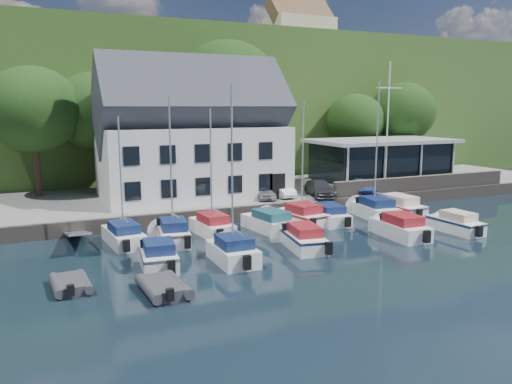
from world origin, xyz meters
TOP-DOWN VIEW (x-y plane):
  - ground at (0.00, 0.00)m, footprint 180.00×180.00m
  - quay at (0.00, 17.50)m, footprint 60.00×13.00m
  - quay_face at (0.00, 11.00)m, footprint 60.00×0.30m
  - hillside at (0.00, 62.00)m, footprint 160.00×75.00m
  - field_patch at (8.00, 70.00)m, footprint 50.00×30.00m
  - farmhouse at (22.00, 52.00)m, footprint 10.40×7.00m
  - harbor_building at (-7.00, 16.50)m, footprint 14.40×8.20m
  - club_pavilion at (11.00, 16.00)m, footprint 13.20×7.20m
  - seawall at (12.00, 11.40)m, footprint 18.00×0.50m
  - gangway at (-16.50, 9.00)m, footprint 1.20×6.00m
  - car_silver at (-2.38, 13.13)m, footprint 1.88×3.53m
  - car_white at (-0.73, 13.49)m, footprint 1.31×3.58m
  - car_dgrey at (2.27, 12.40)m, footprint 2.80×4.62m
  - car_blue at (6.24, 12.65)m, footprint 2.03×3.71m
  - flagpole at (8.84, 12.56)m, footprint 2.58×0.20m
  - tree_0 at (-18.29, 21.60)m, footprint 7.47×7.47m
  - tree_1 at (-13.37, 22.79)m, footprint 7.31×7.31m
  - tree_2 at (-1.78, 22.21)m, footprint 9.56×9.56m
  - tree_4 at (12.83, 22.75)m, footprint 6.15×6.15m
  - tree_5 at (18.04, 21.62)m, footprint 7.05×7.05m
  - boat_r1_0 at (-13.95, 8.00)m, footprint 2.43×6.08m
  - boat_r1_1 at (-11.21, 7.04)m, footprint 2.59×5.68m
  - boat_r1_2 at (-8.43, 7.92)m, footprint 2.36×5.66m
  - boat_r1_3 at (-4.61, 7.38)m, footprint 3.02×6.47m
  - boat_r1_4 at (-1.89, 7.93)m, footprint 3.10×5.87m
  - boat_r1_5 at (0.12, 7.86)m, footprint 2.44×6.13m
  - boat_r1_6 at (4.18, 7.86)m, footprint 2.91×6.54m
  - boat_r1_7 at (6.18, 7.77)m, footprint 2.38×6.83m
  - boat_r2_0 at (-13.08, 2.83)m, footprint 2.40×5.04m
  - boat_r2_1 at (-9.31, 2.06)m, footprint 2.04×5.01m
  - boat_r2_2 at (-4.63, 2.97)m, footprint 2.77×6.18m
  - boat_r2_3 at (2.14, 2.61)m, footprint 2.33×6.03m
  - boat_r2_4 at (6.30, 2.15)m, footprint 1.99×5.45m
  - dinghy_0 at (-17.38, 1.40)m, footprint 1.84×2.89m
  - dinghy_1 at (-13.70, -0.79)m, footprint 2.05×3.24m

SIDE VIEW (x-z plane):
  - ground at x=0.00m, z-range 0.00..0.00m
  - gangway at x=-16.50m, z-range -0.70..0.70m
  - dinghy_0 at x=-17.38m, z-range 0.00..0.65m
  - dinghy_1 at x=-13.70m, z-range 0.00..0.73m
  - quay at x=0.00m, z-range 0.00..1.00m
  - quay_face at x=0.00m, z-range 0.00..1.00m
  - boat_r1_5 at x=0.12m, z-range 0.00..1.35m
  - boat_r2_4 at x=6.30m, z-range 0.00..1.39m
  - boat_r1_3 at x=-4.61m, z-range 0.00..1.41m
  - boat_r2_2 at x=-4.63m, z-range 0.00..1.41m
  - boat_r2_0 at x=-13.08m, z-range 0.00..1.44m
  - boat_r2_3 at x=2.14m, z-range 0.00..1.50m
  - boat_r1_7 at x=6.18m, z-range 0.00..1.57m
  - car_silver at x=-2.38m, z-range 1.00..2.14m
  - car_white at x=-0.73m, z-range 1.00..2.17m
  - seawall at x=12.00m, z-range 1.00..2.20m
  - car_blue at x=6.24m, z-range 1.00..2.20m
  - car_dgrey at x=2.27m, z-range 1.00..2.25m
  - club_pavilion at x=11.00m, z-range 1.00..5.10m
  - boat_r1_0 at x=-13.95m, z-range 0.00..8.34m
  - boat_r1_2 at x=-8.43m, z-range 0.00..8.67m
  - boat_r2_1 at x=-9.31m, z-range 0.00..9.01m
  - boat_r1_1 at x=-11.21m, z-range 0.00..9.15m
  - boat_r1_6 at x=4.18m, z-range 0.00..9.23m
  - boat_r1_4 at x=-1.89m, z-range 0.00..9.36m
  - tree_4 at x=12.83m, z-range 1.00..9.40m
  - harbor_building at x=-7.00m, z-range 1.00..9.70m
  - tree_5 at x=18.04m, z-range 1.00..10.64m
  - tree_1 at x=-13.37m, z-range 1.00..10.99m
  - tree_0 at x=-18.29m, z-range 1.00..11.21m
  - flagpole at x=8.84m, z-range 1.00..11.74m
  - tree_2 at x=-1.78m, z-range 1.00..14.06m
  - hillside at x=0.00m, z-range 0.00..16.00m
  - field_patch at x=8.00m, z-range 16.00..16.30m
  - farmhouse at x=22.00m, z-range 16.00..24.20m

